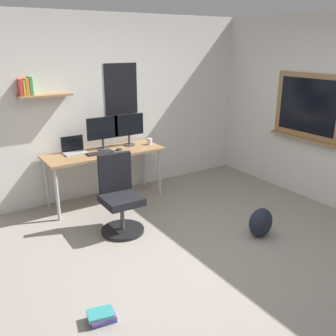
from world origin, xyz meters
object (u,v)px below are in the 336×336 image
monitor_secondary (129,127)px  coffee_mug (150,141)px  laptop (74,149)px  keyboard (100,153)px  backpack (261,222)px  computer_mouse (119,149)px  monitor_primary (103,131)px  office_chair (120,199)px  desk (104,156)px  book_stack_on_floor (102,316)px

monitor_secondary → coffee_mug: 0.37m
laptop → keyboard: laptop is taller
monitor_secondary → coffee_mug: bearing=-24.3°
backpack → keyboard: bearing=122.5°
laptop → computer_mouse: (0.57, -0.22, -0.04)m
keyboard → monitor_primary: bearing=54.4°
office_chair → backpack: size_ratio=2.67×
keyboard → computer_mouse: 0.28m
computer_mouse → desk: bearing=159.0°
laptop → book_stack_on_floor: (-0.67, -2.42, -0.76)m
monitor_secondary → keyboard: bearing=-162.2°
keyboard → computer_mouse: (0.28, -0.00, 0.01)m
laptop → backpack: size_ratio=0.87×
monitor_primary → coffee_mug: 0.73m
office_chair → laptop: bearing=98.7°
laptop → monitor_secondary: bearing=-3.3°
coffee_mug → monitor_secondary: bearing=155.7°
backpack → coffee_mug: bearing=101.3°
laptop → keyboard: 0.37m
computer_mouse → backpack: computer_mouse is taller
office_chair → keyboard: 0.92m
computer_mouse → laptop: bearing=158.8°
keyboard → desk: bearing=42.5°
laptop → monitor_primary: monitor_primary is taller
coffee_mug → monitor_primary: bearing=169.8°
office_chair → laptop: size_ratio=3.06×
keyboard → book_stack_on_floor: (-0.96, -2.20, -0.72)m
office_chair → monitor_primary: size_ratio=2.05×
book_stack_on_floor → keyboard: bearing=66.3°
desk → keyboard: size_ratio=4.48×
backpack → book_stack_on_floor: 2.19m
desk → office_chair: 0.98m
keyboard → book_stack_on_floor: bearing=-113.7°
desk → laptop: laptop is taller
monitor_secondary → monitor_primary: bearing=180.0°
coffee_mug → backpack: size_ratio=0.26×
desk → book_stack_on_floor: bearing=-114.7°
laptop → book_stack_on_floor: 2.62m
office_chair → laptop: (-0.16, 1.06, 0.40)m
monitor_primary → book_stack_on_floor: 2.79m
keyboard → book_stack_on_floor: keyboard is taller
monitor_primary → book_stack_on_floor: bearing=-114.6°
laptop → book_stack_on_floor: size_ratio=1.21×
office_chair → book_stack_on_floor: 1.64m
book_stack_on_floor → office_chair: bearing=58.4°
desk → office_chair: size_ratio=1.74×
office_chair → laptop: 1.14m
desk → office_chair: (-0.21, -0.91, -0.27)m
monitor_primary → backpack: bearing=-62.4°
monitor_primary → computer_mouse: monitor_primary is taller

